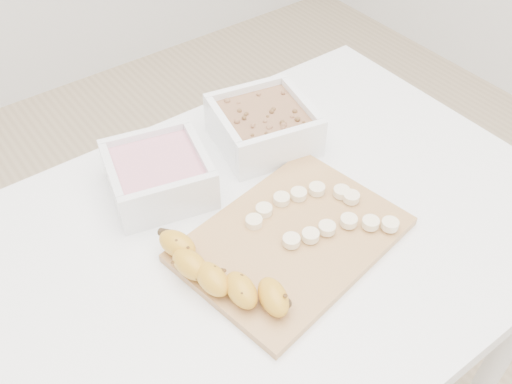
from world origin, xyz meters
TOP-DOWN VIEW (x-y plane):
  - table at (0.00, 0.00)m, footprint 1.00×0.70m
  - bowl_yogurt at (-0.09, 0.18)m, footprint 0.20×0.20m
  - bowl_granola at (0.13, 0.18)m, footprint 0.20×0.20m
  - cutting_board at (0.01, -0.05)m, footprint 0.38×0.30m
  - banana at (-0.12, -0.06)m, footprint 0.09×0.23m
  - banana_slices at (0.07, -0.04)m, footprint 0.19×0.18m

SIDE VIEW (x-z plane):
  - table at x=0.00m, z-range 0.28..1.03m
  - cutting_board at x=0.01m, z-range 0.75..0.76m
  - banana_slices at x=0.07m, z-range 0.77..0.78m
  - banana at x=-0.12m, z-range 0.77..0.80m
  - bowl_yogurt at x=-0.09m, z-range 0.75..0.83m
  - bowl_granola at x=0.13m, z-range 0.75..0.83m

